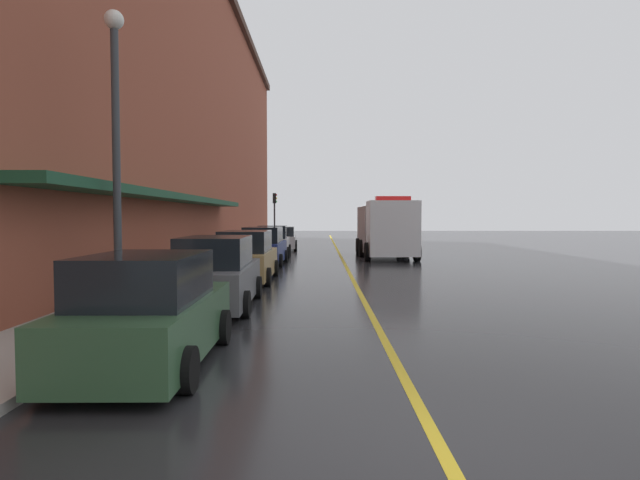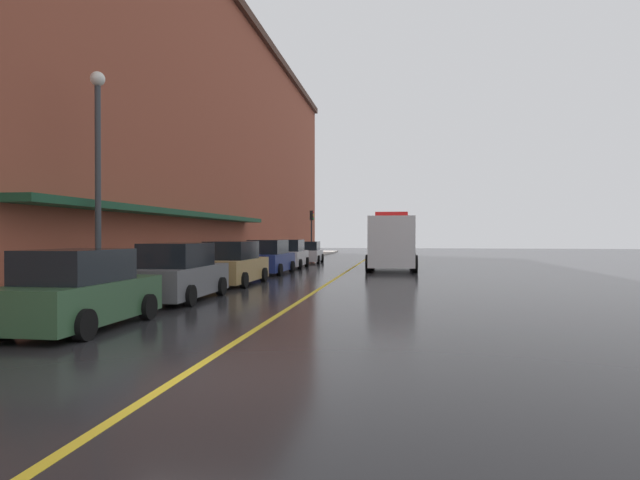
% 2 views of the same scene
% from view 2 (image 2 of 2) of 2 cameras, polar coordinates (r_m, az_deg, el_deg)
% --- Properties ---
extents(ground_plane, '(112.00, 112.00, 0.00)m').
position_cam_2_polar(ground_plane, '(32.74, 3.25, -3.19)').
color(ground_plane, '#232326').
extents(sidewalk_left, '(2.40, 70.00, 0.15)m').
position_cam_2_polar(sidewalk_left, '(33.91, -7.24, -2.94)').
color(sidewalk_left, '#ADA8A0').
rests_on(sidewalk_left, ground).
extents(lane_center_stripe, '(0.16, 70.00, 0.01)m').
position_cam_2_polar(lane_center_stripe, '(32.74, 3.25, -3.18)').
color(lane_center_stripe, gold).
rests_on(lane_center_stripe, ground).
extents(brick_building_left, '(12.17, 64.00, 17.56)m').
position_cam_2_polar(brick_building_left, '(36.03, -18.21, 11.17)').
color(brick_building_left, brown).
rests_on(brick_building_left, ground).
extents(parked_car_0, '(2.06, 4.33, 1.79)m').
position_cam_2_polar(parked_car_0, '(13.09, -24.43, -5.10)').
color(parked_car_0, '#2D5133').
rests_on(parked_car_0, ground).
extents(parked_car_1, '(2.09, 4.69, 1.85)m').
position_cam_2_polar(parked_car_1, '(17.70, -14.94, -3.53)').
color(parked_car_1, '#595B60').
rests_on(parked_car_1, ground).
extents(parked_car_2, '(2.07, 4.82, 1.85)m').
position_cam_2_polar(parked_car_2, '(22.87, -9.34, -2.62)').
color(parked_car_2, '#A5844C').
rests_on(parked_car_2, ground).
extents(parked_car_3, '(2.19, 4.42, 1.86)m').
position_cam_2_polar(parked_car_3, '(29.00, -5.52, -1.95)').
color(parked_car_3, navy).
rests_on(parked_car_3, ground).
extents(parked_car_4, '(2.08, 4.46, 1.84)m').
position_cam_2_polar(parked_car_4, '(34.31, -3.28, -1.59)').
color(parked_car_4, silver).
rests_on(parked_car_4, ground).
extents(parked_car_5, '(2.27, 4.18, 1.65)m').
position_cam_2_polar(parked_car_5, '(40.23, -1.35, -1.40)').
color(parked_car_5, silver).
rests_on(parked_car_5, ground).
extents(box_truck, '(3.02, 7.63, 3.43)m').
position_cam_2_polar(box_truck, '(32.81, 7.76, -0.33)').
color(box_truck, silver).
rests_on(box_truck, ground).
extents(parking_meter_0, '(0.14, 0.18, 1.33)m').
position_cam_2_polar(parking_meter_0, '(17.29, -20.90, -2.98)').
color(parking_meter_0, '#4C4C51').
rests_on(parking_meter_0, sidewalk_left).
extents(parking_meter_1, '(0.14, 0.18, 1.33)m').
position_cam_2_polar(parking_meter_1, '(15.00, -26.07, -3.52)').
color(parking_meter_1, '#4C4C51').
rests_on(parking_meter_1, sidewalk_left).
extents(parking_meter_2, '(0.14, 0.18, 1.33)m').
position_cam_2_polar(parking_meter_2, '(20.74, -15.55, -2.40)').
color(parking_meter_2, '#4C4C51').
rests_on(parking_meter_2, sidewalk_left).
extents(street_lamp_left, '(0.44, 0.44, 6.94)m').
position_cam_2_polar(street_lamp_left, '(17.61, -22.85, 7.96)').
color(street_lamp_left, '#33383D').
rests_on(street_lamp_left, sidewalk_left).
extents(traffic_light_near, '(0.38, 0.36, 4.30)m').
position_cam_2_polar(traffic_light_near, '(49.83, -0.91, 1.70)').
color(traffic_light_near, '#232326').
rests_on(traffic_light_near, sidewalk_left).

